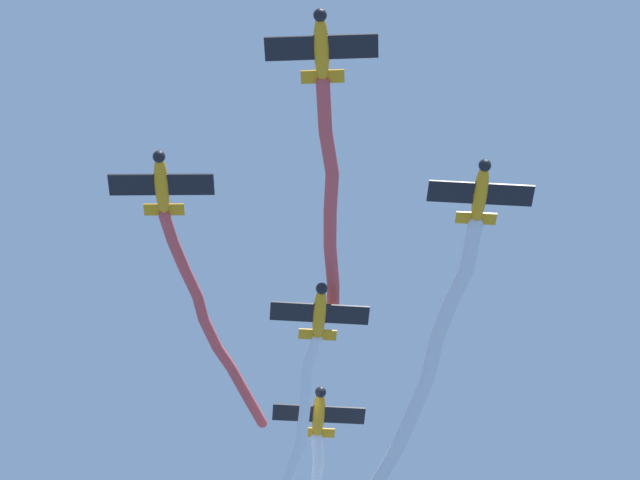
# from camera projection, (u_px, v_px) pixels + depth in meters

# --- Properties ---
(airplane_lead) EXTENTS (6.08, 4.64, 1.50)m
(airplane_lead) POSITION_uv_depth(u_px,v_px,m) (321.00, 47.00, 70.71)
(airplane_lead) COLOR orange
(smoke_trail_lead) EXTENTS (5.64, 17.62, 2.68)m
(smoke_trail_lead) POSITION_uv_depth(u_px,v_px,m) (330.00, 209.00, 77.83)
(smoke_trail_lead) COLOR #DB4C4C
(airplane_left_wing) EXTENTS (6.02, 4.64, 1.50)m
(airplane_left_wing) POSITION_uv_depth(u_px,v_px,m) (480.00, 193.00, 75.79)
(airplane_left_wing) COLOR orange
(smoke_trail_left_wing) EXTENTS (18.51, 23.36, 2.60)m
(smoke_trail_left_wing) POSITION_uv_depth(u_px,v_px,m) (401.00, 412.00, 84.63)
(smoke_trail_left_wing) COLOR white
(airplane_right_wing) EXTENTS (6.06, 4.65, 1.50)m
(airplane_right_wing) POSITION_uv_depth(u_px,v_px,m) (162.00, 184.00, 76.28)
(airplane_right_wing) COLOR orange
(smoke_trail_right_wing) EXTENTS (2.25, 19.94, 3.11)m
(smoke_trail_right_wing) POSITION_uv_depth(u_px,v_px,m) (211.00, 324.00, 84.25)
(smoke_trail_right_wing) COLOR #DB4C4C
(airplane_slot) EXTENTS (6.01, 4.64, 1.50)m
(airplane_slot) POSITION_uv_depth(u_px,v_px,m) (320.00, 312.00, 81.27)
(airplane_slot) COLOR orange
(smoke_trail_slot) EXTENTS (8.27, 14.41, 1.86)m
(smoke_trail_slot) POSITION_uv_depth(u_px,v_px,m) (297.00, 436.00, 86.72)
(smoke_trail_slot) COLOR white
(airplane_trail) EXTENTS (6.01, 4.64, 1.50)m
(airplane_trail) POSITION_uv_depth(u_px,v_px,m) (319.00, 413.00, 87.11)
(airplane_trail) COLOR orange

